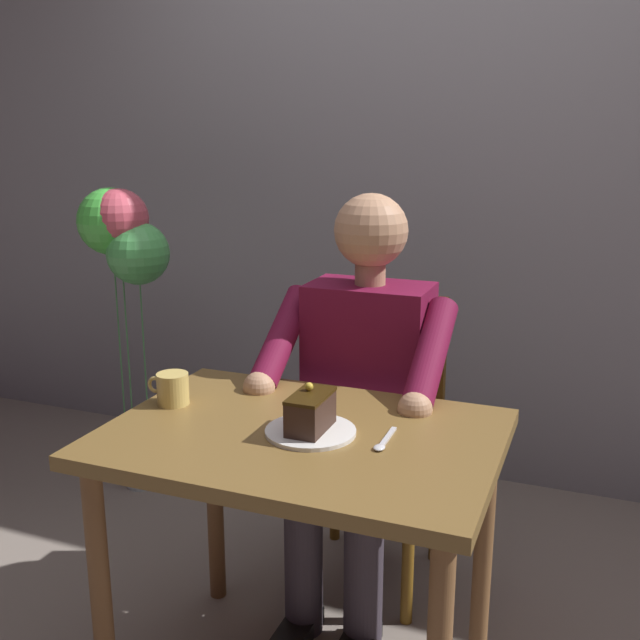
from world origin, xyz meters
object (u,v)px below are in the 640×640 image
object	(u,v)px
seated_person	(360,397)
dessert_spoon	(383,442)
cake_slice	(310,412)
balloon_display	(124,250)
dining_table	(302,470)
chair	(377,424)
coffee_cup	(172,388)

from	to	relation	value
seated_person	dessert_spoon	world-z (taller)	seated_person
cake_slice	balloon_display	xyz separation A→B (m)	(1.08, -0.79, 0.20)
cake_slice	dining_table	bearing A→B (deg)	-11.92
chair	dessert_spoon	world-z (taller)	chair
seated_person	cake_slice	xyz separation A→B (m)	(-0.02, 0.45, 0.12)
coffee_cup	chair	bearing A→B (deg)	-123.88
dining_table	cake_slice	xyz separation A→B (m)	(-0.02, 0.01, 0.16)
coffee_cup	balloon_display	size ratio (longest dim) A/B	0.10
chair	dessert_spoon	xyz separation A→B (m)	(-0.20, 0.62, 0.22)
seated_person	cake_slice	size ratio (longest dim) A/B	8.74
dining_table	balloon_display	size ratio (longest dim) A/B	0.77
chair	coffee_cup	world-z (taller)	chair
balloon_display	coffee_cup	bearing A→B (deg)	132.13
seated_person	balloon_display	bearing A→B (deg)	-17.98
dining_table	chair	world-z (taller)	chair
chair	balloon_display	world-z (taller)	balloon_display
chair	balloon_display	bearing A→B (deg)	-9.13
cake_slice	dessert_spoon	bearing A→B (deg)	-178.83
chair	dessert_spoon	bearing A→B (deg)	108.24
chair	balloon_display	distance (m)	1.17
balloon_display	seated_person	bearing A→B (deg)	162.02
dessert_spoon	balloon_display	world-z (taller)	balloon_display
dining_table	chair	distance (m)	0.63
dining_table	dessert_spoon	xyz separation A→B (m)	(-0.20, 0.00, 0.11)
chair	cake_slice	size ratio (longest dim) A/B	6.39
cake_slice	dessert_spoon	size ratio (longest dim) A/B	1.00
dining_table	balloon_display	world-z (taller)	balloon_display
cake_slice	dessert_spoon	distance (m)	0.19
dining_table	seated_person	world-z (taller)	seated_person
chair	cake_slice	world-z (taller)	chair
dessert_spoon	dining_table	bearing A→B (deg)	-0.45
cake_slice	seated_person	bearing A→B (deg)	-86.82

